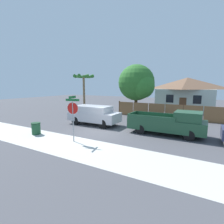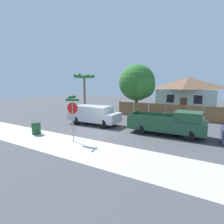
# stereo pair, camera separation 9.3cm
# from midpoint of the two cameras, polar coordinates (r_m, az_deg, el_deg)

# --- Properties ---
(ground_plane) EXTENTS (80.00, 80.00, 0.00)m
(ground_plane) POSITION_cam_midpoint_polar(r_m,az_deg,el_deg) (14.09, -4.27, -6.40)
(ground_plane) COLOR #47474C
(sidewalk_strip) EXTENTS (36.00, 3.20, 0.01)m
(sidewalk_strip) POSITION_cam_midpoint_polar(r_m,az_deg,el_deg) (11.43, -14.64, -10.29)
(sidewalk_strip) COLOR beige
(sidewalk_strip) RESTS_ON ground
(wooden_fence) EXTENTS (13.41, 0.12, 1.71)m
(wooden_fence) POSITION_cam_midpoint_polar(r_m,az_deg,el_deg) (20.05, 19.38, 0.03)
(wooden_fence) COLOR brown
(wooden_fence) RESTS_ON ground
(house) EXTENTS (8.37, 7.58, 4.81)m
(house) POSITION_cam_midpoint_polar(r_m,az_deg,el_deg) (28.99, 23.13, 5.73)
(house) COLOR #B2C1B7
(house) RESTS_ON ground
(oak_tree) EXTENTS (4.68, 4.45, 6.22)m
(oak_tree) POSITION_cam_midpoint_polar(r_m,az_deg,el_deg) (22.02, 8.23, 9.23)
(oak_tree) COLOR brown
(oak_tree) RESTS_ON ground
(palm_tree) EXTENTS (2.51, 2.71, 5.06)m
(palm_tree) POSITION_cam_midpoint_polar(r_m,az_deg,el_deg) (23.17, -9.35, 10.27)
(palm_tree) COLOR brown
(palm_tree) RESTS_ON ground
(red_suv) EXTENTS (4.90, 2.09, 1.77)m
(red_suv) POSITION_cam_midpoint_polar(r_m,az_deg,el_deg) (16.43, -6.14, -0.76)
(red_suv) COLOR #B7B7BC
(red_suv) RESTS_ON ground
(orange_pickup) EXTENTS (5.56, 2.03, 1.84)m
(orange_pickup) POSITION_cam_midpoint_polar(r_m,az_deg,el_deg) (13.65, 18.01, -3.47)
(orange_pickup) COLOR #1E472D
(orange_pickup) RESTS_ON ground
(stop_sign) EXTENTS (0.94, 0.85, 3.00)m
(stop_sign) POSITION_cam_midpoint_polar(r_m,az_deg,el_deg) (11.53, -12.90, 0.31)
(stop_sign) COLOR gray
(stop_sign) RESTS_ON ground
(trash_bin) EXTENTS (0.67, 0.67, 0.89)m
(trash_bin) POSITION_cam_midpoint_polar(r_m,az_deg,el_deg) (14.43, -23.72, -4.92)
(trash_bin) COLOR #1E4C2D
(trash_bin) RESTS_ON ground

